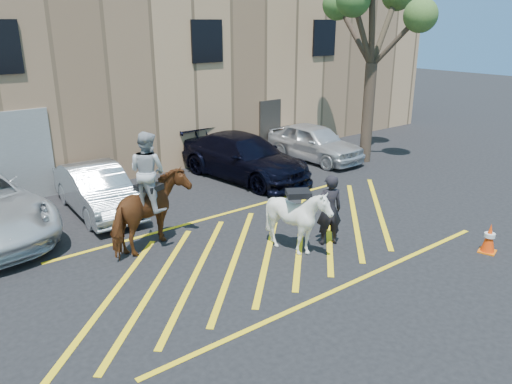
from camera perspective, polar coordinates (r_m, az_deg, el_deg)
ground at (r=12.67m, az=0.68°, el=-5.77°), size 90.00×90.00×0.00m
car_silver_sedan at (r=15.11m, az=-17.66°, el=0.25°), size 1.64×4.21×1.37m
car_blue_suv at (r=17.57m, az=-1.36°, el=4.01°), size 2.81×5.51×1.53m
car_white_suv at (r=20.11m, az=6.70°, el=5.69°), size 1.88×4.31×1.45m
handler at (r=12.39m, az=8.36°, el=-2.05°), size 0.78×0.66×1.80m
warehouse at (r=22.22m, az=-19.61°, el=13.67°), size 32.42×10.20×7.30m
hatching_zone at (r=12.46m, az=1.55°, el=-6.20°), size 12.60×5.12×0.01m
mounted_bay at (r=12.20m, az=-12.04°, el=-1.24°), size 2.43×1.81×2.92m
saddled_white at (r=11.87m, az=4.79°, el=-3.15°), size 1.96×2.01×1.68m
traffic_cone at (r=13.26m, az=25.11°, el=-4.79°), size 0.47×0.47×0.73m
tree at (r=19.72m, az=13.47°, el=19.63°), size 3.99×4.37×7.31m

